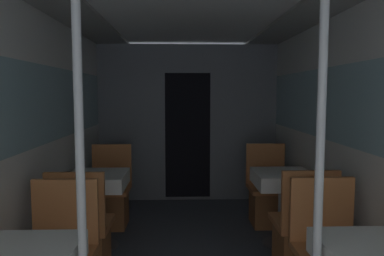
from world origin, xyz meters
name	(u,v)px	position (x,y,z in m)	size (l,w,h in m)	color
wall_left	(25,143)	(-1.29, 2.01, 1.15)	(0.05, 6.81, 2.21)	silver
wall_right	(358,142)	(1.29, 2.01, 1.15)	(0.05, 6.81, 2.21)	silver
bulkhead_far	(188,123)	(0.00, 4.48, 1.10)	(2.52, 0.09, 2.21)	slate
support_pole_left_0	(81,179)	(-0.60, 0.99, 1.11)	(0.05, 0.05, 2.21)	silver
dining_table_left_1	(97,185)	(-0.92, 2.80, 0.63)	(0.57, 0.57, 0.75)	#4C4C51
chair_left_near_1	(82,243)	(-0.92, 2.20, 0.28)	(0.46, 0.46, 0.93)	#9C5B31
chair_left_far_1	(110,202)	(-0.92, 3.40, 0.28)	(0.46, 0.46, 0.93)	#9C5B31
support_pole_right_0	(319,178)	(0.60, 0.99, 1.11)	(0.05, 0.05, 2.21)	silver
dining_table_right_1	(283,184)	(0.92, 2.80, 0.63)	(0.57, 0.57, 0.75)	#4C4C51
chair_right_near_1	(301,240)	(0.92, 2.20, 0.28)	(0.46, 0.46, 0.93)	#9C5B31
chair_right_far_1	(268,200)	(0.92, 3.40, 0.28)	(0.46, 0.46, 0.93)	#9C5B31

